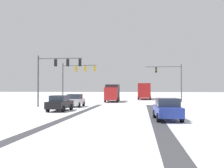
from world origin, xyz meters
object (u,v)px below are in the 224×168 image
at_px(traffic_signal_far_right, 171,76).
at_px(traffic_signal_far_left, 76,74).
at_px(traffic_signal_near_left, 56,69).
at_px(car_black_second, 60,103).
at_px(car_blue_third, 167,109).
at_px(box_truck_delivery, 112,92).
at_px(car_white_lead, 75,100).
at_px(bus_oncoming, 145,90).

relative_size(traffic_signal_far_right, traffic_signal_far_left, 1.00).
relative_size(traffic_signal_near_left, car_black_second, 1.57).
distance_m(car_blue_third, box_truck_delivery, 25.94).
xyz_separation_m(traffic_signal_far_left, car_white_lead, (2.29, -9.06, -3.97)).
relative_size(traffic_signal_far_left, bus_oncoming, 0.59).
height_order(traffic_signal_far_left, car_black_second, traffic_signal_far_left).
bearing_deg(traffic_signal_near_left, box_truck_delivery, 67.54).
distance_m(car_black_second, box_truck_delivery, 19.01).
bearing_deg(traffic_signal_far_right, car_black_second, -125.36).
bearing_deg(traffic_signal_far_left, box_truck_delivery, 34.04).
relative_size(car_white_lead, box_truck_delivery, 0.55).
height_order(car_black_second, car_blue_third, same).
height_order(traffic_signal_near_left, box_truck_delivery, traffic_signal_near_left).
bearing_deg(traffic_signal_near_left, traffic_signal_far_left, 89.85).
xyz_separation_m(traffic_signal_near_left, bus_oncoming, (11.38, 24.81, -2.79)).
bearing_deg(box_truck_delivery, traffic_signal_far_right, 2.15).
xyz_separation_m(car_white_lead, car_black_second, (-0.04, -5.88, 0.00)).
bearing_deg(traffic_signal_near_left, car_white_lead, 17.08).
relative_size(car_white_lead, car_blue_third, 0.98).
bearing_deg(car_blue_third, traffic_signal_near_left, 137.70).
bearing_deg(traffic_signal_far_right, traffic_signal_near_left, -138.66).
relative_size(car_blue_third, box_truck_delivery, 0.56).
xyz_separation_m(traffic_signal_near_left, traffic_signal_far_right, (15.82, 13.91, -0.34)).
height_order(car_white_lead, car_black_second, same).
distance_m(traffic_signal_near_left, traffic_signal_far_left, 9.77).
relative_size(car_white_lead, bus_oncoming, 0.37).
xyz_separation_m(bus_oncoming, box_truck_delivery, (-5.79, -11.28, -0.36)).
relative_size(car_black_second, car_blue_third, 0.99).
height_order(traffic_signal_far_left, car_white_lead, traffic_signal_far_left).
xyz_separation_m(car_white_lead, box_truck_delivery, (3.28, 12.82, 0.82)).
xyz_separation_m(traffic_signal_near_left, car_black_second, (2.27, -5.17, -3.96)).
height_order(car_white_lead, bus_oncoming, bus_oncoming).
bearing_deg(box_truck_delivery, traffic_signal_far_left, -145.96).
relative_size(traffic_signal_far_right, car_white_lead, 1.58).
bearing_deg(traffic_signal_near_left, car_black_second, -66.29).
bearing_deg(traffic_signal_far_right, bus_oncoming, 112.15).
distance_m(bus_oncoming, box_truck_delivery, 12.68).
xyz_separation_m(traffic_signal_far_right, bus_oncoming, (-4.43, 10.89, -2.45)).
bearing_deg(car_white_lead, bus_oncoming, 69.38).
bearing_deg(box_truck_delivery, traffic_signal_near_left, -112.46).
bearing_deg(bus_oncoming, car_blue_third, -88.11).
relative_size(traffic_signal_near_left, traffic_signal_far_left, 1.00).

